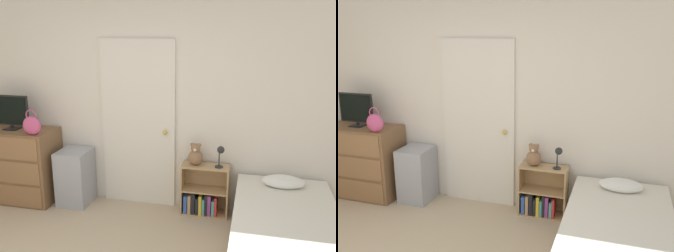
% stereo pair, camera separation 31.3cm
% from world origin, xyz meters
% --- Properties ---
extents(wall_back, '(10.00, 0.06, 2.55)m').
position_xyz_m(wall_back, '(0.00, 2.27, 1.27)').
color(wall_back, silver).
rests_on(wall_back, ground_plane).
extents(door_closed, '(0.91, 0.09, 2.03)m').
position_xyz_m(door_closed, '(0.04, 2.22, 1.02)').
color(door_closed, silver).
rests_on(door_closed, ground_plane).
extents(dresser, '(0.97, 0.53, 0.93)m').
position_xyz_m(dresser, '(-1.48, 1.96, 0.46)').
color(dresser, brown).
rests_on(dresser, ground_plane).
extents(tv, '(0.49, 0.16, 0.43)m').
position_xyz_m(tv, '(-1.52, 1.96, 1.15)').
color(tv, black).
rests_on(tv, dresser).
extents(handbag, '(0.23, 0.11, 0.31)m').
position_xyz_m(handbag, '(-1.13, 1.79, 1.04)').
color(handbag, '#C64C7F').
rests_on(handbag, dresser).
extents(storage_bin, '(0.37, 0.42, 0.69)m').
position_xyz_m(storage_bin, '(-0.73, 2.01, 0.35)').
color(storage_bin, '#999EA8').
rests_on(storage_bin, ground_plane).
extents(bookshelf, '(0.55, 0.25, 0.61)m').
position_xyz_m(bookshelf, '(0.86, 2.09, 0.22)').
color(bookshelf, tan).
rests_on(bookshelf, ground_plane).
extents(teddy_bear, '(0.17, 0.17, 0.26)m').
position_xyz_m(teddy_bear, '(0.77, 2.09, 0.72)').
color(teddy_bear, '#8C6647').
rests_on(teddy_bear, bookshelf).
extents(desk_lamp, '(0.11, 0.10, 0.26)m').
position_xyz_m(desk_lamp, '(1.06, 2.06, 0.79)').
color(desk_lamp, '#262628').
rests_on(desk_lamp, bookshelf).
extents(bed, '(1.00, 1.93, 0.61)m').
position_xyz_m(bed, '(1.75, 1.26, 0.25)').
color(bed, brown).
rests_on(bed, ground_plane).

